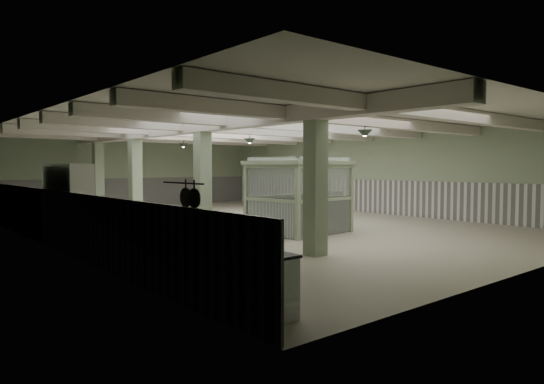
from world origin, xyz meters
TOP-DOWN VIEW (x-y plane):
  - floor at (0.00, 0.00)m, footprint 20.00×20.00m
  - ceiling at (0.00, 0.00)m, footprint 14.00×20.00m
  - wall_back at (0.00, 10.00)m, footprint 14.00×0.02m
  - wall_front at (0.00, -10.00)m, footprint 14.00×0.02m
  - wall_left at (-7.00, 0.00)m, footprint 0.02×20.00m
  - wall_right at (7.00, 0.00)m, footprint 0.02×20.00m
  - wainscot_left at (-6.97, 0.00)m, footprint 0.05×19.90m
  - wainscot_right at (6.97, 0.00)m, footprint 0.05×19.90m
  - wainscot_back at (0.00, 9.97)m, footprint 13.90×0.05m
  - girder at (-2.50, 0.00)m, footprint 0.45×19.90m
  - beam_a at (0.00, -7.50)m, footprint 13.90×0.35m
  - beam_b at (0.00, -5.00)m, footprint 13.90×0.35m
  - beam_c at (0.00, -2.50)m, footprint 13.90×0.35m
  - beam_d at (0.00, 0.00)m, footprint 13.90×0.35m
  - beam_e at (0.00, 2.50)m, footprint 13.90×0.35m
  - beam_f at (0.00, 5.00)m, footprint 13.90×0.35m
  - beam_g at (0.00, 7.50)m, footprint 13.90×0.35m
  - column_a at (-2.50, -6.00)m, footprint 0.42×0.42m
  - column_b at (-2.50, -1.00)m, footprint 0.42×0.42m
  - column_c at (-2.50, 4.00)m, footprint 0.42×0.42m
  - column_d at (-2.50, 8.00)m, footprint 0.42×0.42m
  - hook_rail at (-6.93, -7.60)m, footprint 0.02×1.20m
  - pendant_front at (0.50, -5.00)m, footprint 0.44×0.44m
  - pendant_mid at (0.50, 0.50)m, footprint 0.44×0.44m
  - pendant_back at (0.50, 5.50)m, footprint 0.44×0.44m
  - prep_counter at (-6.54, -7.00)m, footprint 0.83×4.77m
  - pitcher_near at (-6.66, -6.26)m, footprint 0.23×0.25m
  - pitcher_far at (-6.55, -8.71)m, footprint 0.27×0.29m
  - veg_colander at (-6.45, -5.97)m, footprint 0.42×0.42m
  - orange_bowl at (-6.52, -7.29)m, footprint 0.34×0.34m
  - skillet_near at (-6.88, -7.85)m, footprint 0.04×0.29m
  - skillet_far at (-6.88, -7.60)m, footprint 0.04×0.29m
  - walkin_cooler at (-6.62, -1.15)m, footprint 1.06×2.34m
  - guard_booth at (-0.09, -2.86)m, footprint 3.07×2.68m
  - filing_cabinet at (1.58, -2.72)m, footprint 0.43×0.60m

SIDE VIEW (x-z plane):
  - floor at x=0.00m, z-range 0.00..0.00m
  - prep_counter at x=-6.54m, z-range 0.01..0.92m
  - filing_cabinet at x=1.58m, z-range 0.00..1.26m
  - wainscot_left at x=-6.97m, z-range 0.00..1.50m
  - wainscot_right at x=6.97m, z-range 0.00..1.50m
  - wainscot_back at x=0.00m, z-range 0.00..1.50m
  - orange_bowl at x=-6.52m, z-range 0.90..0.99m
  - veg_colander at x=-6.45m, z-range 0.90..1.08m
  - pitcher_near at x=-6.66m, z-range 0.90..1.18m
  - pitcher_far at x=-6.55m, z-range 0.90..1.21m
  - walkin_cooler at x=-6.62m, z-range 0.00..2.15m
  - guard_booth at x=-0.09m, z-range 0.40..2.79m
  - skillet_near at x=-6.88m, z-range 1.48..1.78m
  - skillet_far at x=-6.88m, z-range 1.48..1.78m
  - wall_back at x=0.00m, z-range 0.00..3.60m
  - wall_front at x=0.00m, z-range 0.00..3.60m
  - wall_left at x=-7.00m, z-range 0.00..3.60m
  - wall_right at x=7.00m, z-range 0.00..3.60m
  - column_a at x=-2.50m, z-range 0.00..3.60m
  - column_b at x=-2.50m, z-range 0.00..3.60m
  - column_c at x=-2.50m, z-range 0.00..3.60m
  - column_d at x=-2.50m, z-range 0.00..3.60m
  - hook_rail at x=-6.93m, z-range 1.84..1.86m
  - pendant_front at x=0.50m, z-range 2.94..3.16m
  - pendant_mid at x=0.50m, z-range 2.94..3.16m
  - pendant_back at x=0.50m, z-range 2.94..3.16m
  - girder at x=-2.50m, z-range 3.18..3.58m
  - beam_a at x=0.00m, z-range 3.26..3.58m
  - beam_b at x=0.00m, z-range 3.26..3.58m
  - beam_c at x=0.00m, z-range 3.26..3.58m
  - beam_d at x=0.00m, z-range 3.26..3.58m
  - beam_e at x=0.00m, z-range 3.26..3.58m
  - beam_f at x=0.00m, z-range 3.26..3.58m
  - beam_g at x=0.00m, z-range 3.26..3.58m
  - ceiling at x=0.00m, z-range 3.59..3.61m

